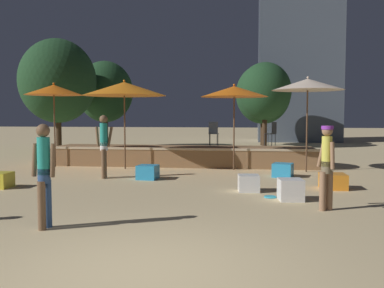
% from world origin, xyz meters
% --- Properties ---
extents(ground_plane, '(120.00, 120.00, 0.00)m').
position_xyz_m(ground_plane, '(0.00, 0.00, 0.00)').
color(ground_plane, '#D1B784').
extents(wooden_deck, '(10.12, 2.66, 0.72)m').
position_xyz_m(wooden_deck, '(-1.36, 11.30, 0.32)').
color(wooden_deck, olive).
rests_on(wooden_deck, ground).
extents(patio_umbrella_0, '(2.29, 2.29, 2.94)m').
position_xyz_m(patio_umbrella_0, '(0.74, 9.72, 2.67)').
color(patio_umbrella_0, brown).
rests_on(patio_umbrella_0, ground).
extents(patio_umbrella_1, '(2.90, 2.90, 3.10)m').
position_xyz_m(patio_umbrella_1, '(-3.04, 9.55, 2.78)').
color(patio_umbrella_1, brown).
rests_on(patio_umbrella_1, ground).
extents(patio_umbrella_2, '(2.06, 2.06, 3.05)m').
position_xyz_m(patio_umbrella_2, '(-5.74, 9.78, 2.78)').
color(patio_umbrella_2, brown).
rests_on(patio_umbrella_2, ground).
extents(patio_umbrella_3, '(2.33, 2.33, 3.14)m').
position_xyz_m(patio_umbrella_3, '(3.14, 9.56, 2.87)').
color(patio_umbrella_3, brown).
rests_on(patio_umbrella_3, ground).
extents(cube_seat_0, '(0.61, 0.61, 0.41)m').
position_xyz_m(cube_seat_0, '(-1.67, 7.27, 0.21)').
color(cube_seat_0, '#2D9EDB').
rests_on(cube_seat_0, ground).
extents(cube_seat_1, '(0.65, 0.65, 0.39)m').
position_xyz_m(cube_seat_1, '(3.40, 6.30, 0.19)').
color(cube_seat_1, orange).
rests_on(cube_seat_1, ground).
extents(cube_seat_2, '(0.70, 0.70, 0.42)m').
position_xyz_m(cube_seat_2, '(2.29, 8.28, 0.21)').
color(cube_seat_2, '#2D9EDB').
rests_on(cube_seat_2, ground).
extents(cube_seat_3, '(0.56, 0.56, 0.40)m').
position_xyz_m(cube_seat_3, '(-5.12, 5.30, 0.20)').
color(cube_seat_3, yellow).
rests_on(cube_seat_3, ground).
extents(cube_seat_4, '(0.57, 0.57, 0.47)m').
position_xyz_m(cube_seat_4, '(2.19, 4.65, 0.24)').
color(cube_seat_4, white).
rests_on(cube_seat_4, ground).
extents(cube_seat_5, '(0.55, 0.55, 0.41)m').
position_xyz_m(cube_seat_5, '(1.27, 5.64, 0.21)').
color(cube_seat_5, white).
rests_on(cube_seat_5, ground).
extents(person_0, '(0.46, 0.30, 1.73)m').
position_xyz_m(person_0, '(-2.05, 1.69, 0.94)').
color(person_0, brown).
rests_on(person_0, ground).
extents(person_2, '(0.31, 0.47, 1.68)m').
position_xyz_m(person_2, '(2.79, 3.74, 0.94)').
color(person_2, '#997051').
rests_on(person_2, ground).
extents(person_3, '(0.53, 0.31, 1.88)m').
position_xyz_m(person_3, '(-3.00, 7.29, 1.05)').
color(person_3, brown).
rests_on(person_3, ground).
extents(bistro_chair_0, '(0.41, 0.42, 0.90)m').
position_xyz_m(bistro_chair_0, '(-0.11, 11.54, 1.26)').
color(bistro_chair_0, '#2D3338').
rests_on(bistro_chair_0, wooden_deck).
extents(bistro_chair_1, '(0.46, 0.46, 0.90)m').
position_xyz_m(bistro_chair_1, '(2.12, 11.55, 1.26)').
color(bistro_chair_1, '#2D3338').
rests_on(bistro_chair_1, wooden_deck).
extents(frisbee_disc, '(0.27, 0.27, 0.03)m').
position_xyz_m(frisbee_disc, '(1.76, 4.91, 0.02)').
color(frisbee_disc, '#33B2D8').
rests_on(frisbee_disc, ground).
extents(background_tree_0, '(3.01, 3.01, 4.90)m').
position_xyz_m(background_tree_0, '(2.10, 20.14, 3.24)').
color(background_tree_0, '#3D2B1C').
rests_on(background_tree_0, ground).
extents(background_tree_1, '(3.80, 3.80, 5.67)m').
position_xyz_m(background_tree_1, '(-8.26, 15.49, 3.57)').
color(background_tree_1, '#3D2B1C').
rests_on(background_tree_1, ground).
extents(background_tree_2, '(3.36, 3.36, 5.03)m').
position_xyz_m(background_tree_2, '(2.05, 21.93, 3.17)').
color(background_tree_2, '#3D2B1C').
rests_on(background_tree_2, ground).
extents(background_tree_3, '(3.19, 3.19, 4.98)m').
position_xyz_m(background_tree_3, '(-7.02, 18.94, 3.21)').
color(background_tree_3, '#3D2B1C').
rests_on(background_tree_3, ground).
extents(distant_building, '(5.68, 3.81, 15.37)m').
position_xyz_m(distant_building, '(4.68, 26.85, 7.69)').
color(distant_building, '#4C5666').
rests_on(distant_building, ground).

